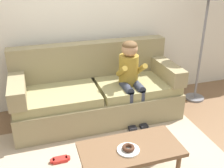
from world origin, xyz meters
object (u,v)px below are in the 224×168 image
at_px(donut, 128,148).
at_px(toy_controller, 60,160).
at_px(couch, 96,93).
at_px(person_child, 131,74).
at_px(coffee_table, 130,152).
at_px(floor_lamp, 208,2).

distance_m(donut, toy_controller, 0.92).
bearing_deg(toy_controller, couch, 48.82).
bearing_deg(person_child, couch, 153.21).
bearing_deg(coffee_table, toy_controller, 140.42).
distance_m(couch, person_child, 0.57).
xyz_separation_m(couch, person_child, (0.42, -0.21, 0.32)).
height_order(coffee_table, floor_lamp, floor_lamp).
bearing_deg(couch, donut, -92.29).
bearing_deg(person_child, toy_controller, -148.90).
distance_m(coffee_table, floor_lamp, 2.42).
relative_size(coffee_table, donut, 8.01).
bearing_deg(person_child, donut, -111.86).
distance_m(person_child, toy_controller, 1.40).
height_order(couch, person_child, person_child).
xyz_separation_m(coffee_table, person_child, (0.44, 1.15, 0.29)).
xyz_separation_m(donut, floor_lamp, (1.69, 1.41, 1.05)).
xyz_separation_m(couch, donut, (-0.06, -1.40, 0.12)).
height_order(couch, toy_controller, couch).
height_order(couch, floor_lamp, floor_lamp).
bearing_deg(couch, person_child, -26.79).
height_order(toy_controller, floor_lamp, floor_lamp).
bearing_deg(floor_lamp, donut, -140.21).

